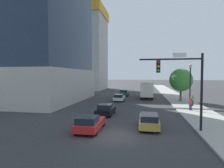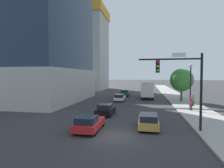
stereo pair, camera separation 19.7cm
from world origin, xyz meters
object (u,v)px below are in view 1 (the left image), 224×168
at_px(car_green, 124,93).
at_px(car_gold, 149,120).
at_px(box_truck, 147,89).
at_px(car_white, 119,98).
at_px(street_tree, 181,80).
at_px(traffic_light_pole, 182,77).
at_px(street_lamp, 190,80).
at_px(pedestrian_red_shirt, 191,103).
at_px(pedestrian_green_shirt, 192,100).
at_px(construction_building, 87,45).
at_px(car_red, 90,123).
at_px(car_black, 106,109).

bearing_deg(car_green, car_gold, -79.21).
height_order(car_gold, box_truck, box_truck).
distance_m(car_white, box_truck, 7.31).
distance_m(street_tree, box_truck, 7.43).
relative_size(traffic_light_pole, street_lamp, 1.06).
bearing_deg(car_white, car_gold, -73.82).
height_order(car_gold, pedestrian_red_shirt, pedestrian_red_shirt).
bearing_deg(street_tree, pedestrian_green_shirt, -83.57).
height_order(construction_building, traffic_light_pole, construction_building).
bearing_deg(car_red, car_black, 90.00).
relative_size(street_lamp, car_black, 1.50).
bearing_deg(box_truck, car_gold, -90.00).
height_order(construction_building, car_gold, construction_building).
bearing_deg(street_lamp, traffic_light_pole, -106.34).
distance_m(car_white, pedestrian_green_shirt, 12.64).
bearing_deg(car_black, car_green, 90.00).
xyz_separation_m(car_black, pedestrian_red_shirt, (10.72, 4.14, 0.39)).
relative_size(car_green, car_white, 1.07).
distance_m(traffic_light_pole, street_tree, 19.70).
bearing_deg(car_white, car_red, -90.00).
bearing_deg(car_red, car_gold, 19.64).
bearing_deg(car_green, traffic_light_pole, -73.96).
bearing_deg(construction_building, box_truck, -48.50).
bearing_deg(street_lamp, car_white, 142.70).
bearing_deg(box_truck, pedestrian_green_shirt, -54.49).
height_order(box_truck, pedestrian_red_shirt, box_truck).
xyz_separation_m(street_tree, car_green, (-11.19, 7.60, -3.19)).
height_order(car_gold, car_white, car_gold).
bearing_deg(car_white, street_tree, 7.59).
bearing_deg(pedestrian_red_shirt, car_white, 142.31).
relative_size(street_lamp, car_green, 1.40).
bearing_deg(pedestrian_green_shirt, box_truck, 125.51).
relative_size(traffic_light_pole, car_white, 1.58).
bearing_deg(pedestrian_red_shirt, construction_building, 125.49).
height_order(pedestrian_red_shirt, pedestrian_green_shirt, pedestrian_red_shirt).
relative_size(car_black, car_white, 1.00).
bearing_deg(pedestrian_red_shirt, car_black, -158.87).
bearing_deg(car_white, street_lamp, -37.30).
relative_size(car_gold, box_truck, 0.56).
bearing_deg(box_truck, traffic_light_pole, -83.28).
bearing_deg(car_gold, car_red, -160.36).
relative_size(street_tree, car_gold, 1.36).
xyz_separation_m(car_black, car_white, (0.00, 12.43, 0.00)).
height_order(construction_building, car_black, construction_building).
distance_m(car_white, car_red, 19.19).
xyz_separation_m(street_tree, car_gold, (-6.14, -18.88, -3.26)).
relative_size(street_lamp, car_gold, 1.42).
distance_m(street_tree, pedestrian_red_shirt, 10.21).
relative_size(car_green, pedestrian_red_shirt, 2.52).
bearing_deg(box_truck, car_white, -134.49).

